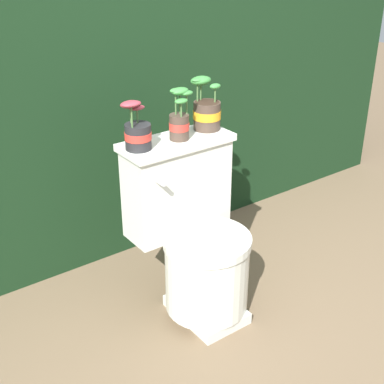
# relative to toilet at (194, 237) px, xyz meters

# --- Properties ---
(ground_plane) EXTENTS (12.00, 12.00, 0.00)m
(ground_plane) POSITION_rel_toilet_xyz_m (0.04, -0.12, -0.36)
(ground_plane) COLOR brown
(hedge_backdrop) EXTENTS (3.83, 0.93, 1.42)m
(hedge_backdrop) POSITION_rel_toilet_xyz_m (0.04, 1.05, 0.35)
(hedge_backdrop) COLOR black
(hedge_backdrop) RESTS_ON ground
(toilet) EXTENTS (0.49, 0.51, 0.78)m
(toilet) POSITION_rel_toilet_xyz_m (0.00, 0.00, 0.00)
(toilet) COLOR silver
(toilet) RESTS_ON ground
(potted_plant_left) EXTENTS (0.13, 0.11, 0.21)m
(potted_plant_left) POSITION_rel_toilet_xyz_m (-0.19, 0.12, 0.49)
(potted_plant_left) COLOR #262628
(potted_plant_left) RESTS_ON toilet
(potted_plant_midleft) EXTENTS (0.10, 0.09, 0.22)m
(potted_plant_midleft) POSITION_rel_toilet_xyz_m (0.01, 0.12, 0.50)
(potted_plant_midleft) COLOR #47382D
(potted_plant_midleft) RESTS_ON toilet
(potted_plant_middle) EXTENTS (0.12, 0.14, 0.22)m
(potted_plant_middle) POSITION_rel_toilet_xyz_m (0.18, 0.15, 0.50)
(potted_plant_middle) COLOR #47382D
(potted_plant_middle) RESTS_ON toilet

